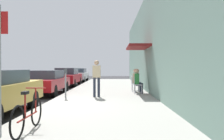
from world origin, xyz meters
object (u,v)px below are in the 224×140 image
at_px(parked_car_2, 67,77).
at_px(street_sign, 0,60).
at_px(bicycle_0, 28,115).
at_px(seated_patron_1, 136,79).
at_px(seated_patron_0, 138,80).
at_px(parked_car_3, 78,75).
at_px(parked_car_1, 46,82).
at_px(cafe_chair_1, 135,83).
at_px(pedestrian_standing, 97,75).
at_px(cafe_chair_0, 137,84).
at_px(parking_meter, 66,81).
at_px(cafe_chair_2, 134,82).

height_order(parked_car_2, street_sign, street_sign).
distance_m(bicycle_0, seated_patron_1, 8.57).
bearing_deg(seated_patron_0, street_sign, -115.46).
xyz_separation_m(parked_car_3, seated_patron_1, (5.03, -10.87, 0.09)).
xyz_separation_m(parked_car_1, seated_patron_0, (5.03, -0.63, 0.12)).
distance_m(parked_car_3, cafe_chair_1, 11.94).
xyz_separation_m(bicycle_0, pedestrian_standing, (1.02, 5.68, 0.64)).
relative_size(parked_car_3, cafe_chair_0, 5.06).
xyz_separation_m(cafe_chair_0, cafe_chair_1, (0.00, 0.92, 0.00)).
xyz_separation_m(parking_meter, cafe_chair_2, (3.42, 3.28, -0.26)).
xyz_separation_m(seated_patron_0, seated_patron_1, (0.00, 0.91, 0.00)).
bearing_deg(seated_patron_0, cafe_chair_0, 169.72).
distance_m(parked_car_2, parked_car_3, 5.67).
distance_m(street_sign, cafe_chair_0, 8.25).
relative_size(seated_patron_0, cafe_chair_2, 1.48).
xyz_separation_m(parking_meter, cafe_chair_1, (3.42, 2.52, -0.26)).
bearing_deg(seated_patron_1, bicycle_0, -111.24).
bearing_deg(parked_car_3, seated_patron_1, -65.18).
distance_m(parked_car_1, seated_patron_1, 5.04).
bearing_deg(parked_car_2, seated_patron_1, -45.97).
bearing_deg(parked_car_1, pedestrian_standing, -34.50).
xyz_separation_m(parked_car_1, cafe_chair_0, (4.97, -0.62, -0.07)).
relative_size(seated_patron_0, pedestrian_standing, 0.76).
bearing_deg(street_sign, parked_car_1, 100.57).
height_order(parked_car_2, pedestrian_standing, pedestrian_standing).
height_order(parking_meter, bicycle_0, parking_meter).
relative_size(parked_car_1, seated_patron_1, 3.41).
xyz_separation_m(parked_car_3, street_sign, (1.50, -19.19, 0.91)).
distance_m(parking_meter, seated_patron_1, 4.28).
height_order(cafe_chair_0, seated_patron_1, seated_patron_1).
bearing_deg(cafe_chair_0, cafe_chair_1, 89.79).
distance_m(parked_car_2, cafe_chair_0, 7.87).
relative_size(parked_car_1, bicycle_0, 2.57).
distance_m(parked_car_1, parked_car_3, 11.15).
bearing_deg(parked_car_1, parked_car_2, 90.00).
bearing_deg(seated_patron_0, cafe_chair_1, 93.45).
bearing_deg(parked_car_2, pedestrian_standing, -68.54).
relative_size(cafe_chair_0, cafe_chair_1, 1.00).
relative_size(cafe_chair_2, pedestrian_standing, 0.51).
relative_size(parked_car_2, cafe_chair_2, 5.06).
height_order(parked_car_1, parked_car_2, parked_car_2).
distance_m(street_sign, cafe_chair_1, 9.09).
relative_size(parked_car_2, parked_car_3, 1.00).
bearing_deg(cafe_chair_0, seated_patron_1, 86.17).
bearing_deg(bicycle_0, pedestrian_standing, 79.78).
distance_m(parked_car_2, bicycle_0, 13.32).
height_order(parking_meter, cafe_chair_0, parking_meter).
bearing_deg(cafe_chair_0, seated_patron_0, -10.28).
xyz_separation_m(street_sign, cafe_chair_1, (3.47, 8.34, -1.02)).
distance_m(cafe_chair_2, pedestrian_standing, 3.72).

